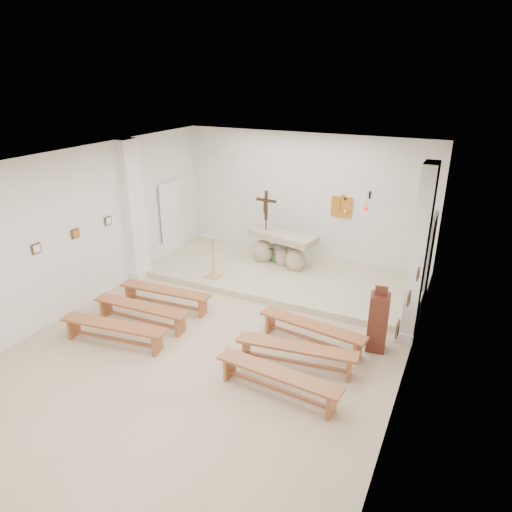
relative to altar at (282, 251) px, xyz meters
The scene contains 29 objects.
ground 4.11m from the altar, 86.44° to the right, with size 7.00×10.00×0.00m, color #CCB393.
wall_left 5.35m from the altar, 128.50° to the right, with size 0.02×10.00×3.50m, color silver.
wall_right 5.67m from the altar, 47.40° to the right, with size 0.02×10.00×3.50m, color silver.
wall_back 1.56m from the altar, 74.63° to the left, with size 7.00×0.02×3.50m, color silver.
ceiling 5.05m from the altar, 86.44° to the right, with size 7.00×10.00×0.02m, color silver.
sanctuary_platform 0.76m from the altar, 66.08° to the right, with size 6.98×3.00×0.15m, color beige.
pilaster_left 3.94m from the altar, 146.41° to the right, with size 0.26×0.55×3.50m, color white.
pilaster_right 4.35m from the altar, 29.74° to the right, with size 0.26×0.55×3.50m, color white.
gold_wall_relief 1.95m from the altar, 34.33° to the left, with size 0.55×0.04×0.55m, color gold.
sanctuary_lamp 2.47m from the altar, 17.65° to the left, with size 0.11×0.36×0.44m.
station_frame_left_front 5.96m from the altar, 123.45° to the right, with size 0.03×0.20×0.20m, color #3E2F1B.
station_frame_left_mid 5.18m from the altar, 129.74° to the right, with size 0.03×0.20×0.20m, color #3E2F1B.
station_frame_left_rear 4.48m from the altar, 138.26° to the right, with size 0.03×0.20×0.20m, color #3E2F1B.
station_frame_right_front 6.25m from the altar, 52.60° to the right, with size 0.03×0.20×0.20m, color #3E2F1B.
station_frame_right_mid 5.50m from the altar, 46.11° to the right, with size 0.03×0.20×0.20m, color #3E2F1B.
station_frame_right_rear 4.85m from the altar, 37.63° to the right, with size 0.03×0.20×0.20m, color #3E2F1B.
radiator_left 3.47m from the altar, 156.67° to the right, with size 0.10×0.85×0.52m, color silver.
radiator_right 3.94m from the altar, 20.41° to the right, with size 0.10×0.85×0.52m, color silver.
altar is the anchor object (origin of this frame).
lectern 1.99m from the altar, 127.45° to the right, with size 0.42×0.36×1.14m.
crucifix_stand 0.91m from the altar, behind, with size 0.59×0.25×1.93m.
potted_plant 0.19m from the altar, 164.34° to the left, with size 0.50×0.43×0.55m, color #2B5823.
donation_pedestal 4.20m from the altar, 41.70° to the right, with size 0.41×0.41×1.33m.
bench_left_front 3.52m from the altar, 114.76° to the right, with size 2.19×0.50×0.46m.
bench_right_front 3.76m from the altar, 58.22° to the right, with size 2.20×0.63×0.46m.
bench_left_second 4.29m from the altar, 110.12° to the right, with size 2.19×0.42×0.46m.
bench_right_second 4.49m from the altar, 63.81° to the right, with size 2.20×0.64×0.46m.
bench_left_third 5.08m from the altar, 106.89° to the right, with size 2.20×0.64×0.46m.
bench_right_third 5.24m from the altar, 67.81° to the right, with size 2.20×0.52×0.46m.
Camera 1 is at (4.08, -6.44, 4.95)m, focal length 32.00 mm.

